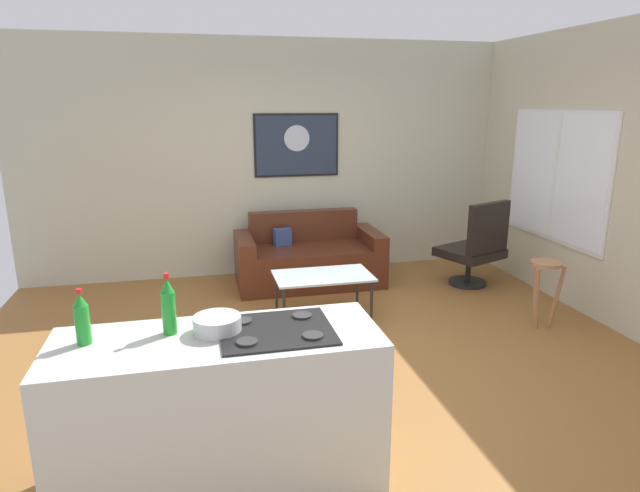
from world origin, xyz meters
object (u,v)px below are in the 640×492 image
object	(u,v)px
soda_bottle	(82,319)
couch	(308,260)
mixing_bowl	(217,325)
bar_stool	(545,278)
armchair	(476,247)
soda_bottle_2	(169,307)
wall_painting	(297,145)
coffee_table	(323,278)

from	to	relation	value
soda_bottle	couch	bearing A→B (deg)	60.24
couch	mixing_bowl	distance (m)	3.51
soda_bottle	mixing_bowl	distance (m)	0.67
bar_stool	mixing_bowl	size ratio (longest dim) A/B	2.49
armchair	bar_stool	size ratio (longest dim) A/B	1.57
armchair	bar_stool	xyz separation A→B (m)	(0.04, -1.20, 0.01)
armchair	soda_bottle_2	distance (m)	4.24
armchair	soda_bottle_2	world-z (taller)	soda_bottle_2
soda_bottle	bar_stool	bearing A→B (deg)	21.53
armchair	wall_painting	world-z (taller)	wall_painting
soda_bottle_2	wall_painting	size ratio (longest dim) A/B	0.32
coffee_table	bar_stool	bearing A→B (deg)	-19.34
couch	coffee_table	world-z (taller)	couch
soda_bottle_2	coffee_table	bearing A→B (deg)	57.74
soda_bottle	soda_bottle_2	xyz separation A→B (m)	(0.42, 0.03, 0.02)
bar_stool	coffee_table	bearing A→B (deg)	160.66
coffee_table	soda_bottle	bearing A→B (deg)	-129.20
bar_stool	soda_bottle	xyz separation A→B (m)	(-3.73, -1.47, 0.54)
soda_bottle	wall_painting	bearing A→B (deg)	64.18
armchair	wall_painting	distance (m)	2.43
bar_stool	wall_painting	xyz separation A→B (m)	(-1.91, 2.30, 1.09)
soda_bottle_2	wall_painting	world-z (taller)	wall_painting
couch	wall_painting	distance (m)	1.39
wall_painting	bar_stool	bearing A→B (deg)	-50.25
coffee_table	mixing_bowl	xyz separation A→B (m)	(-1.10, -2.18, 0.53)
soda_bottle_2	armchair	bearing A→B (deg)	38.95
coffee_table	soda_bottle	world-z (taller)	soda_bottle
bar_stool	soda_bottle_2	bearing A→B (deg)	-156.51
coffee_table	wall_painting	distance (m)	1.99
soda_bottle	wall_painting	world-z (taller)	wall_painting
couch	mixing_bowl	world-z (taller)	mixing_bowl
soda_bottle_2	mixing_bowl	size ratio (longest dim) A/B	1.30
bar_stool	soda_bottle	bearing A→B (deg)	-158.47
couch	bar_stool	world-z (taller)	couch
armchair	mixing_bowl	size ratio (longest dim) A/B	3.90
soda_bottle	mixing_bowl	world-z (taller)	soda_bottle
soda_bottle_2	mixing_bowl	world-z (taller)	soda_bottle_2
armchair	bar_stool	world-z (taller)	armchair
coffee_table	wall_painting	world-z (taller)	wall_painting
couch	mixing_bowl	xyz separation A→B (m)	(-1.18, -3.24, 0.64)
armchair	soda_bottle	size ratio (longest dim) A/B	3.41
bar_stool	couch	bearing A→B (deg)	137.06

